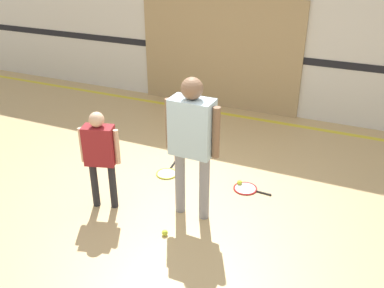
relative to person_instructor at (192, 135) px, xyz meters
The scene contains 10 objects.
ground_plane 1.06m from the person_instructor, behind, with size 16.00×16.00×0.00m, color tan.
wall_back 3.46m from the person_instructor, 94.04° to the left, with size 16.00×0.07×3.20m.
wall_panel 3.47m from the person_instructor, 105.68° to the left, with size 2.98×0.05×1.99m.
floor_stripe 3.18m from the person_instructor, 94.59° to the left, with size 14.40×0.10×0.01m.
person_instructor is the anchor object (origin of this frame).
person_student_left 1.09m from the person_instructor, 164.83° to the right, with size 0.45×0.28×1.23m.
racket_spare_on_floor 1.35m from the person_instructor, 60.19° to the left, with size 0.51×0.33×0.03m.
racket_second_spare 1.41m from the person_instructor, 134.38° to the left, with size 0.32×0.50×0.03m.
tennis_ball_near_instructor 1.12m from the person_instructor, 102.80° to the right, with size 0.07×0.07×0.07m, color #CCE038.
tennis_ball_by_spare_racket 1.34m from the person_instructor, 68.90° to the left, with size 0.07×0.07×0.07m, color #CCE038.
Camera 1 is at (1.91, -3.79, 3.02)m, focal length 40.00 mm.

